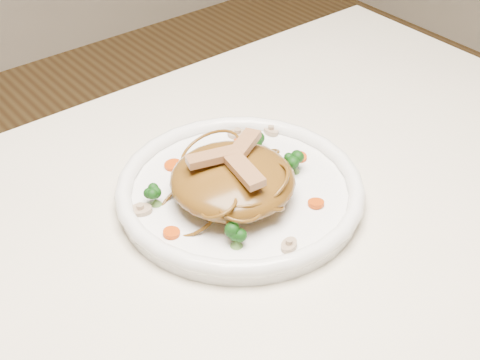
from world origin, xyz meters
TOP-DOWN VIEW (x-y plane):
  - table at (0.00, 0.00)m, footprint 1.20×0.80m
  - plate at (0.06, 0.08)m, footprint 0.37×0.37m
  - noodle_mound at (0.04, 0.07)m, footprint 0.17×0.17m
  - chicken_a at (0.07, 0.08)m, footprint 0.06×0.04m
  - chicken_b at (0.03, 0.09)m, footprint 0.07×0.04m
  - chicken_c at (0.04, 0.05)m, footprint 0.03×0.07m
  - broccoli_0 at (0.13, 0.13)m, footprint 0.03×0.03m
  - broccoli_1 at (-0.03, 0.12)m, footprint 0.03×0.03m
  - broccoli_2 at (-0.00, 0.01)m, footprint 0.03×0.03m
  - broccoli_3 at (0.14, 0.07)m, footprint 0.04×0.04m
  - carrot_0 at (0.12, 0.15)m, footprint 0.02×0.02m
  - carrot_1 at (-0.05, 0.06)m, footprint 0.03×0.03m
  - carrot_2 at (0.16, 0.08)m, footprint 0.02×0.02m
  - carrot_3 at (0.02, 0.17)m, footprint 0.02×0.02m
  - carrot_4 at (0.11, 0.00)m, footprint 0.02×0.02m
  - mushroom_0 at (0.04, -0.03)m, footprint 0.03×0.03m
  - mushroom_1 at (0.17, 0.15)m, footprint 0.03×0.03m
  - mushroom_2 at (-0.05, 0.12)m, footprint 0.04×0.04m
  - mushroom_3 at (0.13, 0.17)m, footprint 0.04×0.04m

SIDE VIEW (x-z plane):
  - table at x=0.00m, z-range 0.28..1.03m
  - plate at x=0.06m, z-range 0.75..0.77m
  - carrot_0 at x=0.12m, z-range 0.77..0.77m
  - carrot_1 at x=-0.05m, z-range 0.77..0.77m
  - carrot_2 at x=0.16m, z-range 0.77..0.77m
  - carrot_3 at x=0.02m, z-range 0.77..0.77m
  - carrot_4 at x=0.11m, z-range 0.77..0.77m
  - mushroom_0 at x=0.04m, z-range 0.77..0.77m
  - mushroom_1 at x=0.17m, z-range 0.77..0.77m
  - mushroom_2 at x=-0.05m, z-range 0.77..0.77m
  - mushroom_3 at x=0.13m, z-range 0.77..0.77m
  - broccoli_1 at x=-0.03m, z-range 0.77..0.80m
  - broccoli_0 at x=0.13m, z-range 0.77..0.80m
  - broccoli_2 at x=0.00m, z-range 0.77..0.80m
  - broccoli_3 at x=0.14m, z-range 0.77..0.80m
  - noodle_mound at x=0.04m, z-range 0.77..0.82m
  - chicken_a at x=0.07m, z-range 0.82..0.83m
  - chicken_b at x=0.03m, z-range 0.82..0.83m
  - chicken_c at x=0.04m, z-range 0.82..0.83m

